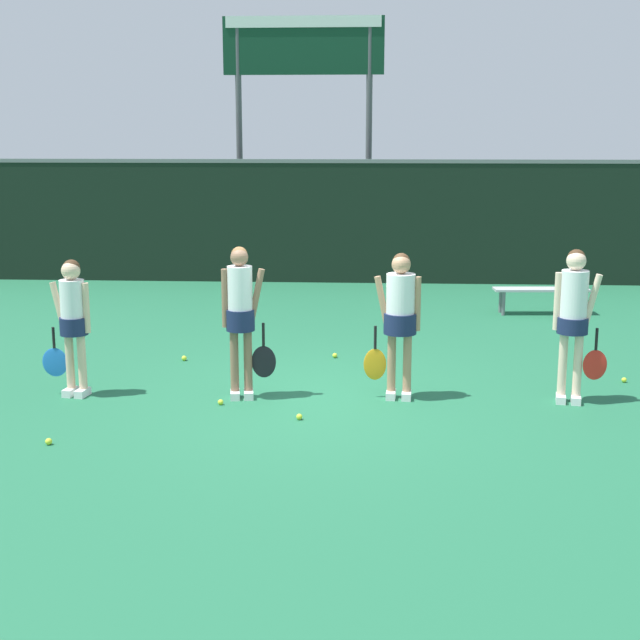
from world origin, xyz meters
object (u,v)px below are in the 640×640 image
Objects in this scene: tennis_ball_3 at (221,402)px; tennis_ball_4 at (184,358)px; tennis_ball_0 at (299,417)px; scoreboard at (304,74)px; player_3 at (574,312)px; player_0 at (73,316)px; tennis_ball_1 at (335,355)px; tennis_ball_2 at (624,380)px; tennis_ball_5 at (49,442)px; player_2 at (400,313)px; bench_courtside at (541,292)px; player_1 at (241,310)px.

tennis_ball_3 is 0.92× the size of tennis_ball_4.
tennis_ball_0 is at bearing -54.19° from tennis_ball_4.
scoreboard reaches higher than player_3.
player_0 is (-1.98, -10.40, -3.44)m from scoreboard.
tennis_ball_1 is 1.08× the size of tennis_ball_2.
tennis_ball_5 is at bearing -157.40° from tennis_ball_2.
player_2 is 3.18m from tennis_ball_2.
scoreboard reaches higher than bench_courtside.
player_3 reaches higher than player_2.
tennis_ball_2 is at bearing 14.10° from tennis_ball_3.
player_2 is 24.46× the size of tennis_ball_4.
player_0 is 0.91× the size of player_3.
tennis_ball_4 is (-1.03, -8.67, -4.38)m from scoreboard.
tennis_ball_1 is at bearing 164.23° from tennis_ball_2.
player_2 reaches higher than bench_courtside.
player_3 is (3.87, 0.04, 0.01)m from player_1.
tennis_ball_5 reaches higher than tennis_ball_2.
player_2 is 25.15× the size of tennis_ball_1.
scoreboard is 11.56m from tennis_ball_3.
tennis_ball_4 is at bearing 125.81° from tennis_ball_0.
player_2 is at bearing -6.06° from player_1.
player_2 reaches higher than tennis_ball_3.
tennis_ball_5 is (-2.48, -0.96, 0.00)m from tennis_ball_0.
scoreboard is 7.89m from bench_courtside.
tennis_ball_0 is 1.07× the size of tennis_ball_2.
bench_courtside reaches higher than tennis_ball_0.
tennis_ball_1 is at bearing 53.88° from player_1.
player_1 is 1.51m from tennis_ball_0.
bench_courtside is (4.54, -5.04, -4.03)m from scoreboard.
player_1 is (2.01, 0.02, 0.10)m from player_0.
tennis_ball_4 is (-5.82, 0.77, 0.00)m from tennis_ball_2.
tennis_ball_3 is (-4.71, -5.65, -0.36)m from bench_courtside.
player_1 is at bearing 132.88° from tennis_ball_0.
player_0 is at bearing -173.89° from player_2.
player_3 is 26.38× the size of tennis_ball_0.
tennis_ball_3 is (1.80, -0.29, -0.94)m from player_0.
tennis_ball_5 is at bearing -97.94° from scoreboard.
player_1 is at bearing 55.63° from tennis_ball_3.
player_3 is at bearing 15.21° from tennis_ball_0.
scoreboard is at bearing 81.39° from player_1.
player_0 reaches higher than tennis_ball_3.
player_2 reaches higher than tennis_ball_2.
player_3 is at bearing -69.29° from scoreboard.
scoreboard reaches higher than player_0.
player_1 reaches higher than tennis_ball_1.
tennis_ball_2 is 0.92× the size of tennis_ball_5.
tennis_ball_5 is at bearing -136.27° from tennis_ball_3.
tennis_ball_5 is at bearing -100.86° from tennis_ball_4.
tennis_ball_3 is at bearing 43.73° from tennis_ball_5.
bench_courtside is 24.23× the size of tennis_ball_0.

